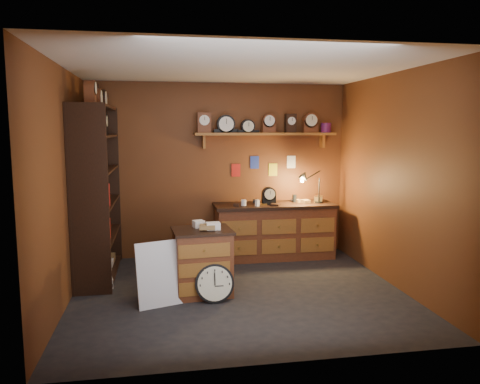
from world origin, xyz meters
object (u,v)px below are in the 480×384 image
(shelving_unit, at_px, (94,185))
(workbench, at_px, (274,228))
(big_round_clock, at_px, (215,283))
(low_cabinet, at_px, (202,259))

(shelving_unit, relative_size, workbench, 1.38)
(workbench, xyz_separation_m, big_round_clock, (-1.14, -1.75, -0.25))
(shelving_unit, height_order, workbench, shelving_unit)
(workbench, relative_size, big_round_clock, 4.11)
(low_cabinet, height_order, big_round_clock, low_cabinet)
(low_cabinet, xyz_separation_m, big_round_clock, (0.11, -0.30, -0.21))
(shelving_unit, bearing_deg, low_cabinet, -35.17)
(big_round_clock, bearing_deg, shelving_unit, 139.34)
(big_round_clock, bearing_deg, low_cabinet, 109.97)
(shelving_unit, height_order, low_cabinet, shelving_unit)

